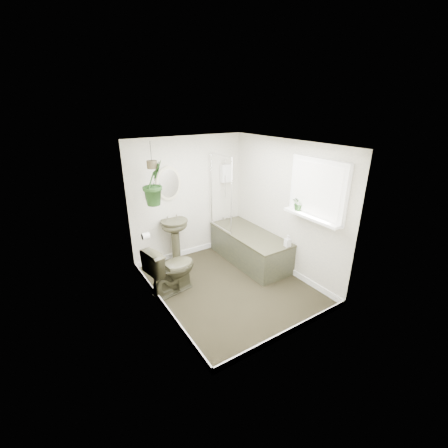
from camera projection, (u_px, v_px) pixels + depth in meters
floor at (229, 286)px, 5.00m from camera, size 2.30×2.80×0.02m
ceiling at (230, 143)px, 4.14m from camera, size 2.30×2.80×0.02m
wall_back at (188, 198)px, 5.67m from camera, size 2.30×0.02×2.30m
wall_front at (297, 258)px, 3.47m from camera, size 2.30×0.02×2.30m
wall_left at (157, 238)px, 3.99m from camera, size 0.02×2.80×2.30m
wall_right at (285, 208)px, 5.15m from camera, size 0.02×2.80×2.30m
skirting at (229, 282)px, 4.98m from camera, size 2.30×2.80×0.10m
bathtub at (249, 247)px, 5.68m from camera, size 0.72×1.72×0.58m
bath_screen at (221, 193)px, 5.53m from camera, size 0.04×0.72×1.40m
shower_box at (226, 173)px, 5.87m from camera, size 0.20×0.10×0.35m
oval_mirror at (169, 183)px, 5.32m from camera, size 0.46×0.03×0.62m
wall_sconce at (148, 192)px, 5.15m from camera, size 0.04×0.04×0.22m
toilet_roll_holder at (146, 236)px, 4.66m from camera, size 0.11×0.11×0.11m
window_recess at (318, 189)px, 4.38m from camera, size 0.08×1.00×0.90m
window_sill at (311, 217)px, 4.50m from camera, size 0.18×1.00×0.04m
window_blinds at (316, 190)px, 4.36m from camera, size 0.01×0.86×0.76m
toilet at (171, 269)px, 4.70m from camera, size 0.86×0.59×0.81m
pedestal_sink at (176, 241)px, 5.61m from camera, size 0.58×0.53×0.85m
sill_plant at (299, 203)px, 4.70m from camera, size 0.23×0.20×0.24m
hanging_plant at (154, 183)px, 4.72m from camera, size 0.50×0.48×0.71m
soap_bottle at (288, 241)px, 5.01m from camera, size 0.10×0.10×0.20m
hanging_pot at (152, 165)px, 4.61m from camera, size 0.16×0.16×0.12m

